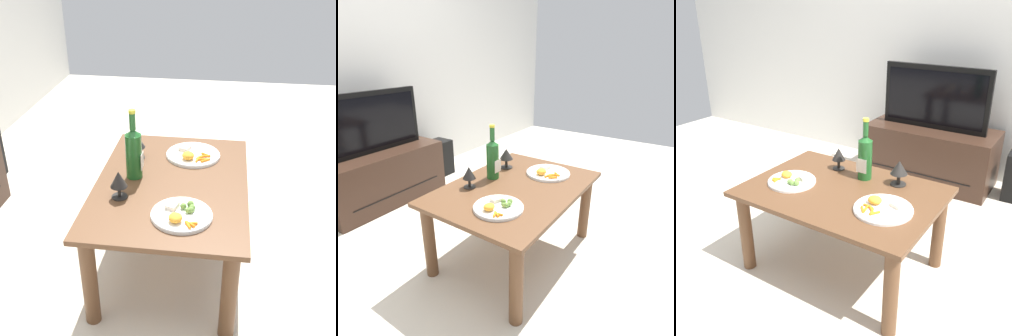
% 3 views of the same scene
% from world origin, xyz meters
% --- Properties ---
extents(ground_plane, '(6.40, 6.40, 0.00)m').
position_xyz_m(ground_plane, '(0.00, 0.00, 0.00)').
color(ground_plane, beige).
extents(back_wall, '(6.40, 0.10, 2.60)m').
position_xyz_m(back_wall, '(0.00, 1.72, 1.30)').
color(back_wall, silver).
rests_on(back_wall, ground_plane).
extents(dining_table, '(1.03, 0.73, 0.49)m').
position_xyz_m(dining_table, '(0.00, 0.00, 0.40)').
color(dining_table, brown).
rests_on(dining_table, ground_plane).
extents(tv_stand, '(1.04, 0.48, 0.46)m').
position_xyz_m(tv_stand, '(-0.02, 1.39, 0.23)').
color(tv_stand, '#382319').
rests_on(tv_stand, ground_plane).
extents(tv_screen, '(0.86, 0.05, 0.50)m').
position_xyz_m(tv_screen, '(-0.02, 1.38, 0.71)').
color(tv_screen, black).
rests_on(tv_screen, tv_stand).
extents(wine_bottle, '(0.08, 0.08, 0.35)m').
position_xyz_m(wine_bottle, '(0.03, 0.19, 0.63)').
color(wine_bottle, '#1E5923').
rests_on(wine_bottle, dining_table).
extents(goblet_left, '(0.08, 0.08, 0.13)m').
position_xyz_m(goblet_left, '(-0.17, 0.22, 0.58)').
color(goblet_left, black).
rests_on(goblet_left, dining_table).
extents(goblet_right, '(0.09, 0.09, 0.14)m').
position_xyz_m(goblet_right, '(0.22, 0.22, 0.59)').
color(goblet_right, black).
rests_on(goblet_right, dining_table).
extents(dinner_plate_left, '(0.27, 0.27, 0.05)m').
position_xyz_m(dinner_plate_left, '(-0.28, -0.08, 0.51)').
color(dinner_plate_left, white).
rests_on(dinner_plate_left, dining_table).
extents(dinner_plate_right, '(0.29, 0.29, 0.05)m').
position_xyz_m(dinner_plate_right, '(0.28, -0.08, 0.50)').
color(dinner_plate_right, white).
rests_on(dinner_plate_right, dining_table).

